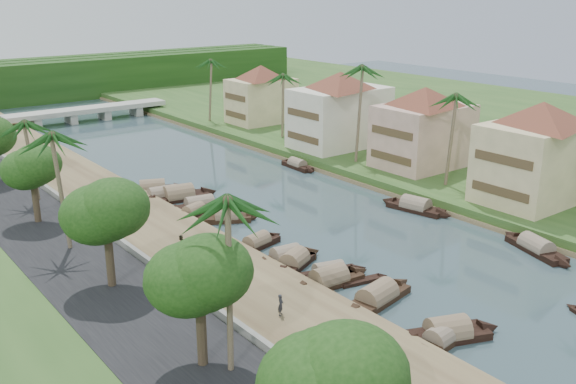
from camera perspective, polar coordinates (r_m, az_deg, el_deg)
ground at (r=58.46m, az=9.12°, el=-4.84°), size 220.00×220.00×0.00m
left_bank at (r=65.10m, az=-13.93°, el=-2.39°), size 10.00×180.00×0.80m
right_bank at (r=84.43m, az=8.19°, el=2.71°), size 16.00×180.00×1.20m
road at (r=62.37m, az=-21.07°, el=-3.69°), size 8.00×180.00×1.40m
retaining_wall at (r=63.36m, az=-17.45°, el=-2.35°), size 0.40×180.00×1.10m
far_right_fill at (r=113.40m, az=21.44°, el=5.50°), size 60.00×220.00×1.15m
treeline at (r=143.36m, az=-21.55°, el=9.21°), size 120.00×14.00×8.00m
bridge at (r=117.40m, az=-17.40°, el=6.87°), size 28.00×4.00×2.40m
building_near at (r=70.08m, az=21.36°, el=3.44°), size 14.85×14.85×10.20m
building_mid at (r=79.98m, az=11.95°, el=5.75°), size 14.11×14.11×9.70m
building_far at (r=88.77m, az=4.63°, el=7.40°), size 15.59×15.59×10.20m
building_distant at (r=104.85m, az=-2.40°, el=8.75°), size 12.62×12.62×9.20m
sampan_0 at (r=44.04m, az=13.60°, el=-12.50°), size 7.27×2.24×1.93m
sampan_1 at (r=44.61m, az=13.99°, el=-12.09°), size 8.03×4.64×2.34m
sampan_2 at (r=48.28m, az=7.92°, el=-9.29°), size 8.96×3.37×2.30m
sampan_3 at (r=51.72m, az=3.66°, el=-7.24°), size 7.11×3.27×1.93m
sampan_4 at (r=50.60m, az=3.68°, el=-7.82°), size 8.04×2.32×2.25m
sampan_5 at (r=53.63m, az=0.59°, el=-6.25°), size 6.72×4.25×2.14m
sampan_6 at (r=54.51m, az=-0.17°, el=-5.84°), size 7.08×2.44×2.09m
sampan_7 at (r=57.53m, az=-2.78°, el=-4.57°), size 6.88×2.81×1.85m
sampan_8 at (r=64.07m, az=-5.50°, el=-2.25°), size 6.65×4.59×2.10m
sampan_9 at (r=67.76m, az=-7.86°, el=-1.21°), size 8.59×3.15×2.14m
sampan_10 at (r=65.85m, az=-8.34°, el=-1.81°), size 6.52×3.27×1.83m
sampan_11 at (r=71.16m, az=-9.68°, el=-0.36°), size 9.36×3.52×2.58m
sampan_12 at (r=71.61m, az=-11.00°, el=-0.33°), size 9.38×3.00×2.20m
sampan_13 at (r=74.26m, az=-11.95°, el=0.26°), size 8.20×4.86×2.24m
sampan_14 at (r=60.51m, az=21.18°, el=-4.65°), size 4.19×8.78×2.12m
sampan_15 at (r=68.03m, az=11.27°, el=-1.31°), size 3.40×8.63×2.26m
sampan_16 at (r=82.50m, az=0.84°, el=2.39°), size 1.65×7.14×1.79m
canoe_1 at (r=51.35m, az=6.53°, el=-7.90°), size 5.05×1.79×0.81m
canoe_2 at (r=66.20m, az=-5.62°, el=-1.87°), size 5.23×0.91×0.76m
palm_1 at (r=71.63m, az=14.46°, el=8.08°), size 3.20×3.20×11.47m
palm_2 at (r=79.54m, az=6.38°, el=10.76°), size 3.20×3.20×13.38m
palm_3 at (r=93.19m, az=-0.50°, el=10.21°), size 3.20×3.20×10.58m
palm_4 at (r=33.80m, az=-5.52°, el=-1.10°), size 3.20×3.20×11.74m
palm_5 at (r=54.19m, az=-19.87°, el=4.64°), size 3.20×3.20×11.30m
palm_6 at (r=68.92m, az=-22.09°, el=5.62°), size 3.20×3.20×9.61m
palm_7 at (r=106.09m, az=-7.10°, el=11.39°), size 3.20×3.20×11.34m
tree_0 at (r=28.51m, az=3.99°, el=-16.36°), size 5.40×5.40×7.13m
tree_1 at (r=36.14m, az=-7.92°, el=-7.42°), size 5.02×5.02×7.71m
tree_2 at (r=47.09m, az=-15.92°, el=-1.74°), size 5.22×5.22×7.90m
tree_3 at (r=62.79m, az=-21.83°, el=1.99°), size 4.51×4.51×7.11m
tree_6 at (r=92.76m, az=6.62°, el=7.58°), size 4.15×4.15×6.67m
person_near at (r=44.36m, az=-0.65°, el=-10.00°), size 0.67×0.63×1.55m
person_far at (r=54.76m, az=-9.50°, el=-4.61°), size 1.00×0.94×1.64m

